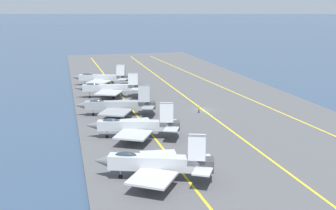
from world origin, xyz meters
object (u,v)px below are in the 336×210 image
at_px(parked_jet_nearest, 155,163).
at_px(parked_jet_third, 117,105).
at_px(parked_jet_second, 135,125).
at_px(parked_jet_fifth, 102,78).
at_px(crew_yellow_vest, 199,109).
at_px(parked_jet_fourth, 110,88).

bearing_deg(parked_jet_nearest, parked_jet_third, 0.96).
distance_m(parked_jet_second, parked_jet_fifth, 50.70).
height_order(parked_jet_third, parked_jet_fifth, parked_jet_third).
xyz_separation_m(parked_jet_third, crew_yellow_vest, (-1.98, -17.39, -1.39)).
xyz_separation_m(parked_jet_nearest, parked_jet_second, (18.43, -0.45, -0.10)).
xyz_separation_m(parked_jet_nearest, parked_jet_third, (34.47, 0.58, -0.14)).
bearing_deg(parked_jet_fifth, parked_jet_third, 179.87).
bearing_deg(parked_jet_second, parked_jet_nearest, 178.61).
distance_m(parked_jet_nearest, parked_jet_third, 34.48).
distance_m(parked_jet_nearest, parked_jet_fifth, 69.12).
height_order(parked_jet_third, crew_yellow_vest, parked_jet_third).
bearing_deg(parked_jet_second, parked_jet_third, 3.65).
xyz_separation_m(parked_jet_second, crew_yellow_vest, (14.06, -16.37, -1.43)).
relative_size(parked_jet_nearest, crew_yellow_vest, 9.63).
height_order(parked_jet_nearest, parked_jet_fourth, parked_jet_nearest).
bearing_deg(parked_jet_fifth, parked_jet_nearest, -179.58).
xyz_separation_m(parked_jet_fifth, crew_yellow_vest, (-36.63, -17.31, -1.39)).
bearing_deg(crew_yellow_vest, parked_jet_fourth, 40.46).
bearing_deg(crew_yellow_vest, parked_jet_third, 83.49).
bearing_deg(crew_yellow_vest, parked_jet_fifth, 25.30).
relative_size(parked_jet_third, crew_yellow_vest, 10.05).
xyz_separation_m(parked_jet_second, parked_jet_third, (16.04, 1.02, -0.04)).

